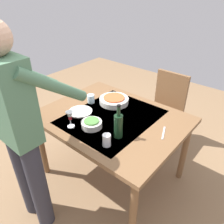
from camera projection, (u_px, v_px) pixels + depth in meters
ground_plane at (112, 173)px, 2.43m from camera, size 6.00×6.00×0.00m
dining_table at (112, 123)px, 2.08m from camera, size 1.31×1.03×0.75m
chair_near at (166, 105)px, 2.68m from camera, size 0.40×0.40×0.91m
person_server at (20, 127)px, 1.53m from camera, size 0.42×0.61×1.69m
wine_bottle at (118, 125)px, 1.72m from camera, size 0.07×0.07×0.30m
wine_glass_left at (70, 116)px, 1.85m from camera, size 0.07×0.07×0.15m
water_cup_near_left at (91, 99)px, 2.25m from camera, size 0.08×0.08×0.09m
water_cup_near_right at (107, 140)px, 1.66m from camera, size 0.07×0.07×0.10m
serving_bowl_pasta at (114, 100)px, 2.25m from camera, size 0.30×0.30×0.07m
side_bowl_salad at (92, 124)px, 1.88m from camera, size 0.18×0.18×0.07m
dinner_plate_near at (80, 111)px, 2.11m from camera, size 0.23×0.23×0.01m
table_fork at (163, 133)px, 1.82m from camera, size 0.08×0.17×0.00m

